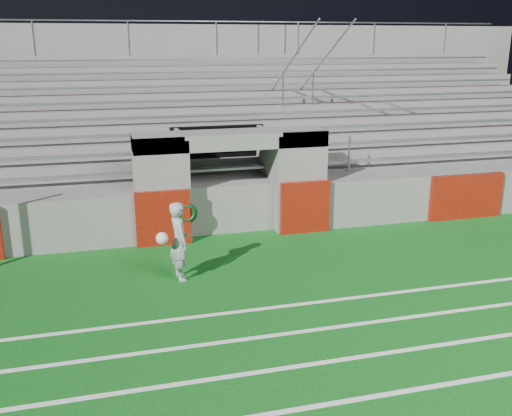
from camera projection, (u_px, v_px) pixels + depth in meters
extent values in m
plane|color=#0D5014|center=(269.00, 285.00, 11.54)|extent=(90.00, 90.00, 0.00)
cube|color=white|center=(351.00, 400.00, 7.83)|extent=(28.00, 0.09, 0.01)
cube|color=white|center=(324.00, 362.00, 8.76)|extent=(28.00, 0.09, 0.01)
cube|color=white|center=(302.00, 331.00, 9.68)|extent=(28.00, 0.09, 0.01)
cube|color=white|center=(284.00, 306.00, 10.61)|extent=(28.00, 0.09, 0.01)
cube|color=slate|center=(498.00, 192.00, 16.21)|extent=(10.60, 0.35, 1.25)
cube|color=slate|center=(159.00, 187.00, 13.97)|extent=(1.20, 1.00, 2.60)
cube|color=slate|center=(298.00, 178.00, 14.86)|extent=(1.20, 1.00, 2.60)
cube|color=black|center=(218.00, 170.00, 16.00)|extent=(2.60, 0.20, 2.50)
cube|color=slate|center=(183.00, 182.00, 14.70)|extent=(0.10, 2.20, 2.50)
cube|color=slate|center=(268.00, 177.00, 15.27)|extent=(0.10, 2.20, 2.50)
cube|color=slate|center=(231.00, 140.00, 14.10)|extent=(4.80, 1.00, 0.40)
cube|color=slate|center=(205.00, 159.00, 18.03)|extent=(26.00, 8.00, 0.20)
cube|color=slate|center=(205.00, 178.00, 18.20)|extent=(26.00, 8.00, 1.05)
cube|color=#651208|center=(163.00, 218.00, 13.63)|extent=(1.30, 0.15, 1.35)
cube|color=#651208|center=(305.00, 207.00, 14.52)|extent=(1.30, 0.15, 1.35)
cube|color=#651208|center=(466.00, 197.00, 15.70)|extent=(2.20, 0.15, 1.25)
cube|color=#989BA0|center=(223.00, 168.00, 15.22)|extent=(23.00, 0.28, 0.06)
cube|color=slate|center=(217.00, 163.00, 16.02)|extent=(24.00, 0.75, 0.38)
cube|color=#989BA0|center=(218.00, 149.00, 15.81)|extent=(23.00, 0.28, 0.06)
cube|color=slate|center=(212.00, 152.00, 16.66)|extent=(24.00, 0.75, 0.76)
cube|color=#989BA0|center=(212.00, 132.00, 16.40)|extent=(23.00, 0.28, 0.06)
cube|color=slate|center=(207.00, 141.00, 17.30)|extent=(24.00, 0.75, 1.14)
cube|color=#989BA0|center=(207.00, 115.00, 16.99)|extent=(23.00, 0.28, 0.06)
cube|color=slate|center=(203.00, 131.00, 17.94)|extent=(24.00, 0.75, 1.52)
cube|color=#989BA0|center=(203.00, 100.00, 17.57)|extent=(23.00, 0.28, 0.06)
cube|color=slate|center=(199.00, 122.00, 18.59)|extent=(24.00, 0.75, 1.90)
cube|color=#989BA0|center=(198.00, 86.00, 18.16)|extent=(23.00, 0.28, 0.06)
cube|color=slate|center=(195.00, 113.00, 19.23)|extent=(24.00, 0.75, 2.28)
cube|color=#989BA0|center=(194.00, 72.00, 18.75)|extent=(23.00, 0.28, 0.06)
cube|color=slate|center=(192.00, 105.00, 19.87)|extent=(24.00, 0.75, 2.66)
cube|color=#989BA0|center=(191.00, 60.00, 19.34)|extent=(23.00, 0.28, 0.06)
cube|color=slate|center=(189.00, 102.00, 20.48)|extent=(26.00, 0.60, 5.29)
cylinder|color=#A5A8AD|center=(315.00, 155.00, 15.51)|extent=(0.05, 0.05, 1.00)
cylinder|color=#A5A8AD|center=(283.00, 90.00, 17.86)|extent=(0.05, 0.05, 1.00)
cylinder|color=#A5A8AD|center=(258.00, 39.00, 20.21)|extent=(0.05, 0.05, 1.00)
cylinder|color=#A5A8AD|center=(283.00, 73.00, 17.72)|extent=(0.05, 6.02, 3.08)
cylinder|color=#A5A8AD|center=(349.00, 154.00, 15.76)|extent=(0.05, 0.05, 1.00)
cylinder|color=#A5A8AD|center=(313.00, 89.00, 18.11)|extent=(0.05, 0.05, 1.00)
cylinder|color=#A5A8AD|center=(285.00, 39.00, 20.46)|extent=(0.05, 0.05, 1.00)
cylinder|color=#A5A8AD|center=(313.00, 73.00, 17.96)|extent=(0.05, 6.02, 3.08)
cylinder|color=#A5A8AD|center=(33.00, 38.00, 18.34)|extent=(0.05, 0.05, 1.10)
cylinder|color=#A5A8AD|center=(128.00, 38.00, 19.08)|extent=(0.05, 0.05, 1.10)
cylinder|color=#A5A8AD|center=(216.00, 38.00, 19.82)|extent=(0.05, 0.05, 1.10)
cylinder|color=#A5A8AD|center=(298.00, 38.00, 20.57)|extent=(0.05, 0.05, 1.10)
cylinder|color=#A5A8AD|center=(374.00, 38.00, 21.31)|extent=(0.05, 0.05, 1.10)
cylinder|color=#A5A8AD|center=(445.00, 38.00, 22.05)|extent=(0.05, 0.05, 1.10)
cylinder|color=#A5A8AD|center=(187.00, 21.00, 19.42)|extent=(24.00, 0.05, 0.05)
imported|color=#9DA3A6|center=(179.00, 241.00, 11.63)|extent=(0.48, 0.66, 1.65)
sphere|color=white|center=(162.00, 238.00, 11.23)|extent=(0.24, 0.24, 0.24)
torus|color=#0C3D13|center=(187.00, 214.00, 13.76)|extent=(0.52, 0.10, 0.52)
torus|color=#0B3B12|center=(187.00, 213.00, 13.71)|extent=(0.43, 0.08, 0.43)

